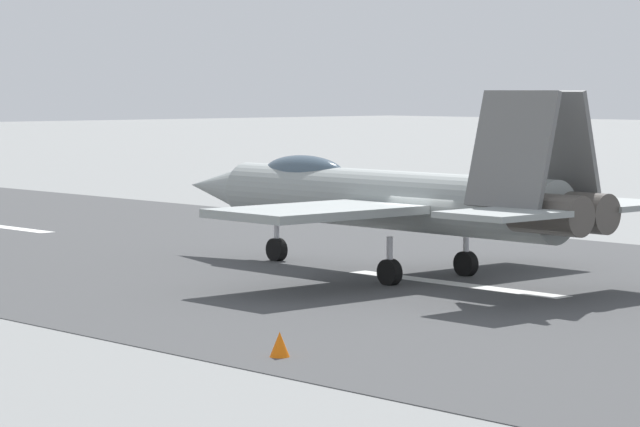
# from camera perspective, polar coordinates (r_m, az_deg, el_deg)

# --- Properties ---
(ground_plane) EXTENTS (400.00, 400.00, 0.00)m
(ground_plane) POSITION_cam_1_polar(r_m,az_deg,el_deg) (44.29, 4.50, -2.59)
(ground_plane) COLOR gray
(runway_strip) EXTENTS (240.00, 26.00, 0.02)m
(runway_strip) POSITION_cam_1_polar(r_m,az_deg,el_deg) (44.28, 4.52, -2.58)
(runway_strip) COLOR #424345
(runway_strip) RESTS_ON ground
(fighter_jet) EXTENTS (17.58, 13.01, 5.56)m
(fighter_jet) POSITION_cam_1_polar(r_m,az_deg,el_deg) (45.68, 2.50, 0.62)
(fighter_jet) COLOR gray
(fighter_jet) RESTS_ON ground
(marker_cone_near) EXTENTS (0.44, 0.44, 0.55)m
(marker_cone_near) POSITION_cam_1_polar(r_m,az_deg,el_deg) (31.88, -1.52, -4.92)
(marker_cone_near) COLOR orange
(marker_cone_near) RESTS_ON ground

